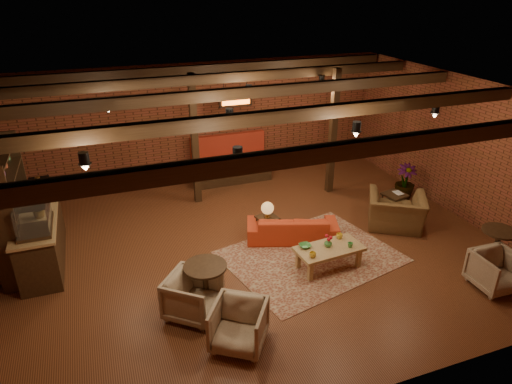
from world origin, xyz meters
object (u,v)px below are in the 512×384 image
object	(u,v)px
round_table_right	(497,242)
armchair_far	(497,269)
plant_tall	(410,148)
round_table_left	(206,278)
sofa	(292,227)
armchair_right	(397,206)
side_table_lamp	(267,211)
armchair_b	(239,323)
coffee_table	(328,250)
armchair_a	(193,294)
side_table_book	(395,195)

from	to	relation	value
round_table_right	armchair_far	world-z (taller)	armchair_far
armchair_far	plant_tall	world-z (taller)	plant_tall
round_table_left	round_table_right	distance (m)	5.63
sofa	armchair_right	xyz separation A→B (m)	(2.39, -0.32, 0.25)
armchair_right	side_table_lamp	bearing A→B (deg)	21.48
armchair_b	coffee_table	bearing A→B (deg)	65.21
coffee_table	armchair_far	distance (m)	3.00
coffee_table	armchair_b	world-z (taller)	armchair_b
round_table_left	armchair_right	distance (m)	4.81
round_table_right	coffee_table	bearing A→B (deg)	161.39
armchair_right	plant_tall	bearing A→B (deg)	-101.11
armchair_b	armchair_far	distance (m)	4.80
round_table_left	armchair_a	bearing A→B (deg)	-141.37
plant_tall	armchair_b	bearing A→B (deg)	-148.04
sofa	armchair_far	xyz separation A→B (m)	(2.73, -2.83, 0.11)
coffee_table	plant_tall	size ratio (longest dim) A/B	0.50
armchair_a	armchair_right	size ratio (longest dim) A/B	0.69
sofa	round_table_left	xyz separation A→B (m)	(-2.28, -1.46, 0.24)
armchair_right	side_table_book	world-z (taller)	armchair_right
side_table_book	sofa	bearing A→B (deg)	-175.52
round_table_left	side_table_book	size ratio (longest dim) A/B	1.33
armchair_a	round_table_right	world-z (taller)	armchair_a
round_table_left	round_table_right	size ratio (longest dim) A/B	0.99
coffee_table	round_table_right	bearing A→B (deg)	-18.61
side_table_book	plant_tall	world-z (taller)	plant_tall
round_table_left	armchair_far	world-z (taller)	armchair_far
round_table_right	plant_tall	size ratio (longest dim) A/B	0.29
coffee_table	plant_tall	bearing A→B (deg)	32.37
round_table_left	side_table_book	bearing A→B (deg)	18.54
round_table_left	coffee_table	bearing A→B (deg)	5.54
armchair_b	plant_tall	world-z (taller)	plant_tall
sofa	side_table_lamp	world-z (taller)	side_table_lamp
armchair_b	plant_tall	distance (m)	6.67
armchair_b	armchair_far	bearing A→B (deg)	31.11
coffee_table	side_table_book	xyz separation A→B (m)	(2.52, 1.44, 0.10)
armchair_right	side_table_book	bearing A→B (deg)	-89.67
coffee_table	round_table_left	xyz separation A→B (m)	(-2.48, -0.24, 0.12)
armchair_b	round_table_left	bearing A→B (deg)	134.33
armchair_a	plant_tall	bearing A→B (deg)	-27.65
coffee_table	armchair_right	world-z (taller)	armchair_right
armchair_b	armchair_far	size ratio (longest dim) A/B	1.04
armchair_right	side_table_book	size ratio (longest dim) A/B	2.11
armchair_a	armchair_right	xyz separation A→B (m)	(4.94, 1.36, 0.11)
armchair_a	side_table_lamp	bearing A→B (deg)	-7.76
sofa	armchair_a	bearing A→B (deg)	52.79
sofa	side_table_book	world-z (taller)	sofa
sofa	round_table_right	xyz separation A→B (m)	(3.29, -2.27, 0.23)
sofa	armchair_b	xyz separation A→B (m)	(-2.07, -2.60, 0.12)
sofa	armchair_a	distance (m)	3.06
side_table_lamp	armchair_far	xyz separation A→B (m)	(3.21, -3.06, -0.26)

